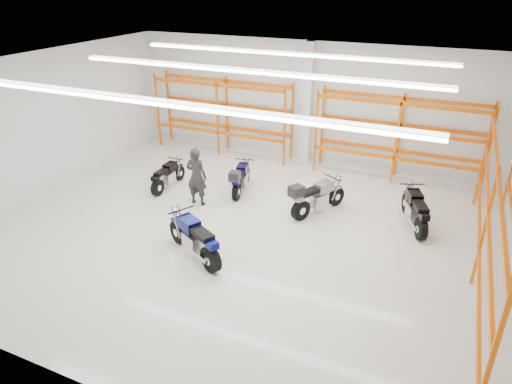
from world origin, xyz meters
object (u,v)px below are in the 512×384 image
at_px(motorcycle_back_b, 240,179).
at_px(motorcycle_back_d, 415,211).
at_px(standing_man, 197,177).
at_px(structural_column, 307,104).
at_px(motorcycle_main, 195,240).
at_px(motorcycle_back_a, 167,177).
at_px(motorcycle_back_c, 315,198).

relative_size(motorcycle_back_b, motorcycle_back_d, 0.97).
bearing_deg(standing_man, structural_column, -114.40).
bearing_deg(motorcycle_back_b, motorcycle_main, -80.76).
distance_m(motorcycle_back_a, structural_column, 5.80).
bearing_deg(motorcycle_back_b, standing_man, -125.71).
bearing_deg(standing_man, motorcycle_back_b, -128.21).
xyz_separation_m(motorcycle_back_a, motorcycle_back_d, (7.95, 0.70, 0.07)).
distance_m(motorcycle_back_b, standing_man, 1.59).
xyz_separation_m(motorcycle_back_b, standing_man, (-0.89, -1.24, 0.43)).
height_order(motorcycle_main, standing_man, standing_man).
relative_size(motorcycle_back_b, standing_man, 1.10).
bearing_deg(structural_column, motorcycle_back_c, -67.92).
distance_m(motorcycle_main, standing_man, 3.12).
distance_m(motorcycle_main, motorcycle_back_c, 4.07).
distance_m(motorcycle_back_c, structural_column, 4.66).
relative_size(motorcycle_main, structural_column, 0.47).
height_order(motorcycle_main, motorcycle_back_c, motorcycle_back_c).
relative_size(standing_man, structural_column, 0.42).
xyz_separation_m(motorcycle_main, motorcycle_back_a, (-3.05, 3.25, -0.10)).
bearing_deg(motorcycle_back_a, standing_man, -20.17).
xyz_separation_m(motorcycle_back_c, standing_man, (-3.58, -0.83, 0.38)).
height_order(motorcycle_main, structural_column, structural_column).
bearing_deg(motorcycle_back_a, motorcycle_main, -46.77).
height_order(motorcycle_main, motorcycle_back_d, motorcycle_main).
height_order(motorcycle_back_a, motorcycle_back_c, motorcycle_back_c).
distance_m(motorcycle_back_d, structural_column, 6.00).
bearing_deg(motorcycle_back_c, standing_man, -166.98).
bearing_deg(motorcycle_back_a, motorcycle_back_d, 5.01).
bearing_deg(motorcycle_back_a, motorcycle_back_b, 15.84).
height_order(motorcycle_back_b, standing_man, standing_man).
distance_m(motorcycle_back_a, motorcycle_back_d, 7.99).
height_order(motorcycle_back_c, structural_column, structural_column).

